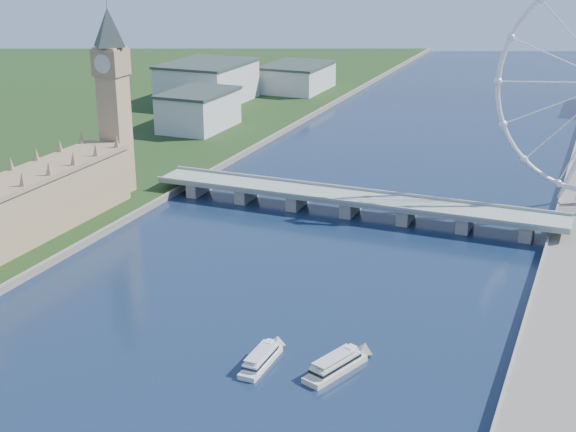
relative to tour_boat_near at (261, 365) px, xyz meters
The scene contains 5 objects.
big_ben 214.25m from the tour_boat_near, 136.88° to the left, with size 20.02×20.02×110.00m.
westminster_bridge 162.66m from the tour_boat_near, 97.29° to the left, with size 220.00×22.00×9.50m.
city_skyline 422.04m from the tour_boat_near, 87.47° to the left, with size 505.00×280.00×32.00m.
tour_boat_near is the anchor object (origin of this frame).
tour_boat_far 25.64m from the tour_boat_near, 12.23° to the left, with size 7.51×29.40×6.49m, color beige, non-canonical shape.
Camera 1 is at (121.04, -80.51, 139.34)m, focal length 50.00 mm.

